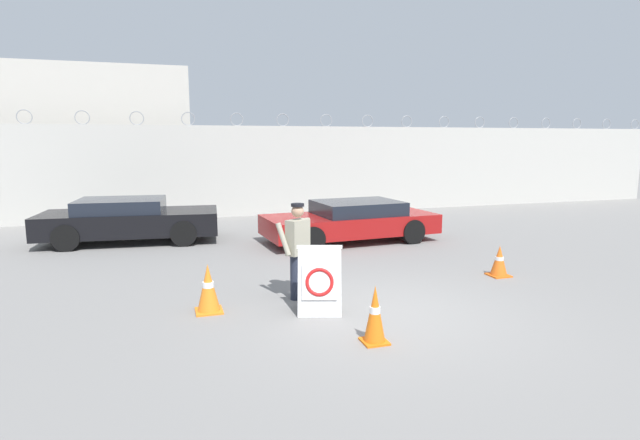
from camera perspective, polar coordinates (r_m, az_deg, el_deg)
name	(u,v)px	position (r m, az deg, el deg)	size (l,w,h in m)	color
ground_plane	(391,312)	(8.24, 8.12, -10.42)	(90.00, 90.00, 0.00)	gray
perimeter_wall	(261,171)	(18.49, -6.76, 5.61)	(36.00, 0.30, 3.71)	beige
building_block	(85,140)	(23.07, -25.31, 8.28)	(8.27, 5.65, 5.51)	beige
barricade_sign	(320,279)	(8.02, -0.06, -6.81)	(0.85, 0.83, 1.09)	white
security_guard	(298,247)	(8.62, -2.57, -3.07)	(0.65, 0.42, 1.68)	#232838
traffic_cone_near	(208,288)	(8.27, -12.65, -7.63)	(0.43, 0.43, 0.79)	orange
traffic_cone_mid	(499,261)	(10.81, 19.80, -4.43)	(0.40, 0.40, 0.63)	orange
traffic_cone_far	(375,314)	(6.93, 6.29, -10.68)	(0.35, 0.35, 0.81)	orange
parked_car_front_coupe	(129,220)	(14.46, -20.98, 0.04)	(4.73, 2.27, 1.18)	black
parked_car_rear_sedan	(352,221)	(13.63, 3.62, -0.07)	(4.79, 2.27, 1.10)	black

